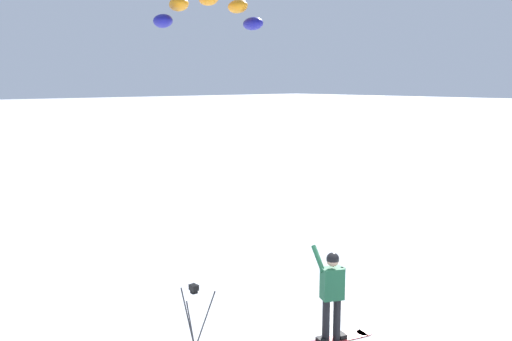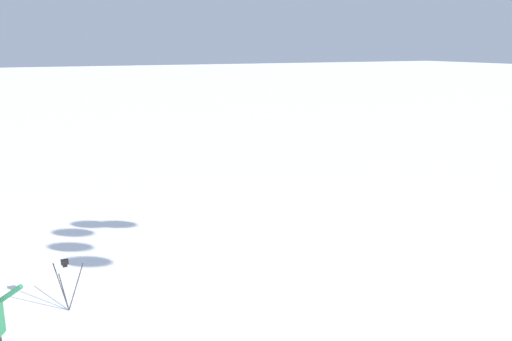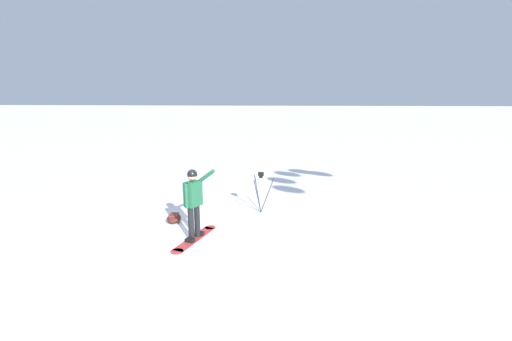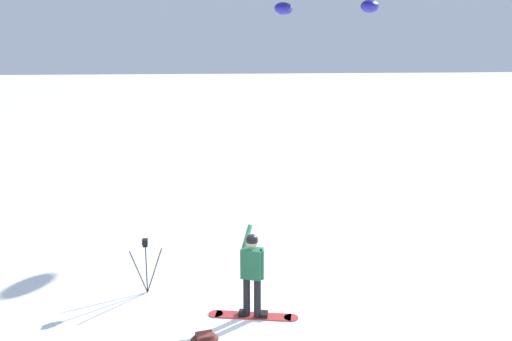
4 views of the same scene
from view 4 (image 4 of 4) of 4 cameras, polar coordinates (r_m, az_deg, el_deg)
name	(u,v)px [view 4 (image 4 of 4)]	position (r m, az deg, el deg)	size (l,w,h in m)	color
ground_plane	(268,319)	(10.32, 1.42, -16.51)	(300.00, 300.00, 0.00)	white
snowboarder	(252,267)	(9.95, -0.44, -10.85)	(0.47, 0.77, 1.76)	black
snowboard	(253,315)	(10.41, -0.32, -16.08)	(1.74, 0.69, 0.10)	#B23333
gear_bag_large	(205,339)	(9.50, -5.85, -18.50)	(0.55, 0.44, 0.24)	#4C1E19
camera_tripod	(146,255)	(11.24, -12.40, -9.28)	(0.69, 0.64, 1.23)	#262628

